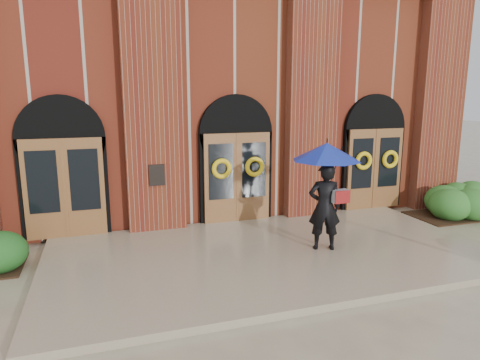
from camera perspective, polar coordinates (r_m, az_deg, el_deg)
name	(u,v)px	position (r m, az deg, el deg)	size (l,w,h in m)	color
ground	(273,260)	(9.93, 4.46, -10.55)	(90.00, 90.00, 0.00)	tan
landing	(271,254)	(10.03, 4.13, -9.85)	(10.00, 5.30, 0.15)	gray
church_building	(191,99)	(17.64, -6.51, 10.72)	(16.20, 12.53, 7.00)	#612814
man_with_umbrella	(326,176)	(9.86, 11.39, 0.58)	(1.97, 1.97, 2.49)	black
hedge_wall_right	(469,201)	(15.11, 28.27, -2.43)	(3.44, 1.38, 0.88)	#296022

